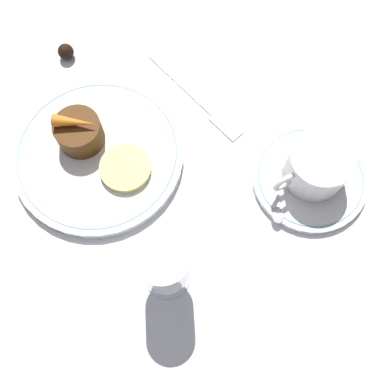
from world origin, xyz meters
TOP-DOWN VIEW (x-y plane):
  - ground_plane at (0.00, 0.00)m, footprint 3.00×3.00m
  - dinner_plate at (0.02, -0.01)m, footprint 0.24×0.24m
  - saucer at (-0.22, 0.16)m, footprint 0.16×0.16m
  - coffee_cup at (-0.22, 0.16)m, footprint 0.11×0.08m
  - spoon at (-0.17, 0.15)m, footprint 0.07×0.11m
  - wine_glass at (0.02, 0.18)m, footprint 0.06×0.06m
  - fork at (-0.15, -0.02)m, footprint 0.06×0.19m
  - dessert_cake at (0.03, -0.04)m, footprint 0.06×0.06m
  - carrot_garnish at (0.03, -0.04)m, footprint 0.06×0.05m
  - pineapple_slice at (-0.00, 0.03)m, footprint 0.07×0.07m
  - chocolate_truffle at (-0.01, -0.19)m, footprint 0.02×0.02m

SIDE VIEW (x-z plane):
  - ground_plane at x=0.00m, z-range 0.00..0.00m
  - fork at x=-0.15m, z-range 0.00..0.01m
  - saucer at x=-0.22m, z-range 0.00..0.01m
  - dinner_plate at x=0.02m, z-range 0.00..0.02m
  - chocolate_truffle at x=-0.01m, z-range 0.00..0.02m
  - spoon at x=-0.17m, z-range 0.01..0.01m
  - pineapple_slice at x=0.00m, z-range 0.01..0.02m
  - dessert_cake at x=0.03m, z-range 0.01..0.05m
  - coffee_cup at x=-0.22m, z-range 0.01..0.07m
  - carrot_garnish at x=0.03m, z-range 0.05..0.07m
  - wine_glass at x=0.02m, z-range 0.02..0.15m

